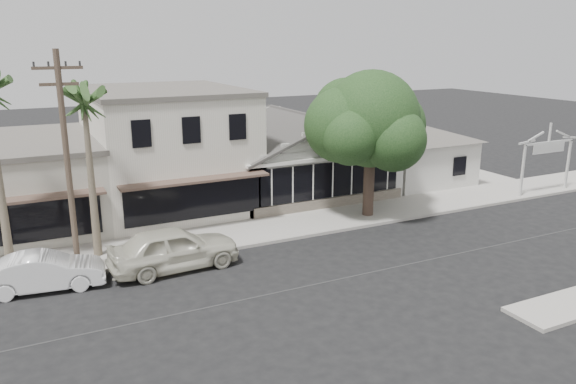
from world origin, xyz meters
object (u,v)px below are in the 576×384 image
arch_sign (549,145)px  car_0 (174,248)px  utility_pole (67,160)px  shade_tree (368,121)px  car_1 (44,272)px

arch_sign → car_0: arch_sign is taller
arch_sign → utility_pole: (-27.40, -0.10, 1.63)m
utility_pole → car_0: utility_pole is taller
utility_pole → shade_tree: bearing=5.3°
utility_pole → shade_tree: 15.03m
utility_pole → car_0: (3.69, -1.18, -3.87)m
car_0 → car_1: bearing=84.5°
shade_tree → car_1: bearing=-171.8°
utility_pole → car_0: 5.48m
arch_sign → car_0: 23.85m
shade_tree → car_0: bearing=-167.2°
utility_pole → car_1: size_ratio=2.04×
arch_sign → car_0: (-23.71, -1.28, -2.24)m
shade_tree → arch_sign: bearing=-5.9°
car_0 → car_1: size_ratio=1.22×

